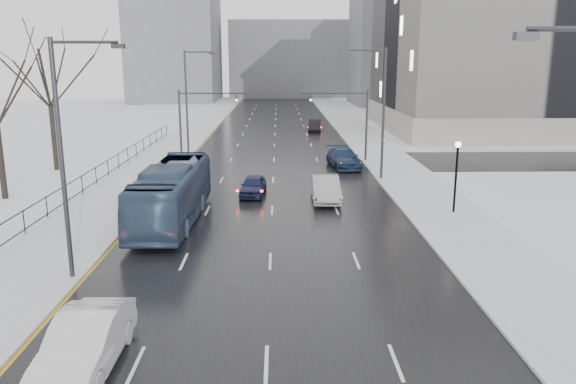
{
  "coord_description": "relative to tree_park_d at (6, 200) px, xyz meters",
  "views": [
    {
      "loc": [
        0.39,
        -2.56,
        9.16
      ],
      "look_at": [
        0.89,
        25.49,
        2.5
      ],
      "focal_mm": 35.0,
      "sensor_mm": 36.0,
      "label": 1
    }
  ],
  "objects": [
    {
      "name": "road",
      "position": [
        17.8,
        26.0,
        0.02
      ],
      "size": [
        16.0,
        150.0,
        0.04
      ],
      "primitive_type": "cube",
      "color": "black",
      "rests_on": "ground"
    },
    {
      "name": "cross_road",
      "position": [
        17.8,
        14.0,
        0.02
      ],
      "size": [
        130.0,
        10.0,
        0.04
      ],
      "primitive_type": "cube",
      "color": "black",
      "rests_on": "ground"
    },
    {
      "name": "sidewalk_left",
      "position": [
        7.3,
        26.0,
        0.08
      ],
      "size": [
        5.0,
        150.0,
        0.16
      ],
      "primitive_type": "cube",
      "color": "silver",
      "rests_on": "ground"
    },
    {
      "name": "sidewalk_right",
      "position": [
        28.3,
        26.0,
        0.08
      ],
      "size": [
        5.0,
        150.0,
        0.16
      ],
      "primitive_type": "cube",
      "color": "silver",
      "rests_on": "ground"
    },
    {
      "name": "park_strip",
      "position": [
        -2.2,
        26.0,
        0.06
      ],
      "size": [
        14.0,
        150.0,
        0.12
      ],
      "primitive_type": "cube",
      "color": "white",
      "rests_on": "ground"
    },
    {
      "name": "tree_park_d",
      "position": [
        0.0,
        0.0,
        0.0
      ],
      "size": [
        8.75,
        8.75,
        12.5
      ],
      "primitive_type": null,
      "color": "black",
      "rests_on": "ground"
    },
    {
      "name": "tree_park_e",
      "position": [
        -0.4,
        10.0,
        0.0
      ],
      "size": [
        9.45,
        9.45,
        13.5
      ],
      "primitive_type": null,
      "color": "black",
      "rests_on": "ground"
    },
    {
      "name": "iron_fence",
      "position": [
        4.8,
        -4.0,
        0.91
      ],
      "size": [
        0.06,
        70.0,
        1.3
      ],
      "color": "black",
      "rests_on": "sidewalk_left"
    },
    {
      "name": "streetlight_r_mid",
      "position": [
        25.97,
        6.0,
        5.62
      ],
      "size": [
        2.95,
        0.25,
        10.0
      ],
      "color": "#2D2D33",
      "rests_on": "ground"
    },
    {
      "name": "streetlight_l_near",
      "position": [
        9.63,
        -14.0,
        5.62
      ],
      "size": [
        2.95,
        0.25,
        10.0
      ],
      "color": "#2D2D33",
      "rests_on": "ground"
    },
    {
      "name": "streetlight_l_far",
      "position": [
        9.63,
        18.0,
        5.62
      ],
      "size": [
        2.95,
        0.25,
        10.0
      ],
      "color": "#2D2D33",
      "rests_on": "ground"
    },
    {
      "name": "lamppost_r_mid",
      "position": [
        28.8,
        -4.0,
        2.94
      ],
      "size": [
        0.36,
        0.36,
        4.28
      ],
      "color": "black",
      "rests_on": "sidewalk_right"
    },
    {
      "name": "mast_signal_right",
      "position": [
        25.13,
        14.0,
        4.11
      ],
      "size": [
        6.1,
        0.33,
        6.5
      ],
      "color": "#2D2D33",
      "rests_on": "ground"
    },
    {
      "name": "mast_signal_left",
      "position": [
        10.47,
        14.0,
        4.11
      ],
      "size": [
        6.1,
        0.33,
        6.5
      ],
      "color": "#2D2D33",
      "rests_on": "ground"
    },
    {
      "name": "no_uturn_sign",
      "position": [
        27.0,
        10.0,
        2.3
      ],
      "size": [
        0.6,
        0.06,
        2.7
      ],
      "color": "#2D2D33",
      "rests_on": "sidewalk_right"
    },
    {
      "name": "civic_building",
      "position": [
        52.8,
        38.0,
        11.21
      ],
      "size": [
        41.0,
        31.0,
        24.8
      ],
      "color": "gray",
      "rests_on": "ground"
    },
    {
      "name": "bldg_far_right",
      "position": [
        45.8,
        81.0,
        11.0
      ],
      "size": [
        24.0,
        20.0,
        22.0
      ],
      "primitive_type": "cube",
      "color": "slate",
      "rests_on": "ground"
    },
    {
      "name": "bldg_far_left",
      "position": [
        -4.2,
        91.0,
        14.0
      ],
      "size": [
        18.0,
        22.0,
        28.0
      ],
      "primitive_type": "cube",
      "color": "slate",
      "rests_on": "ground"
    },
    {
      "name": "bldg_far_center",
      "position": [
        21.8,
        106.0,
        9.0
      ],
      "size": [
        30.0,
        18.0,
        18.0
      ],
      "primitive_type": "cube",
      "color": "slate",
      "rests_on": "ground"
    },
    {
      "name": "sedan_left_near",
      "position": [
        12.39,
        -21.19,
        0.89
      ],
      "size": [
        1.84,
        5.15,
        1.69
      ],
      "primitive_type": "imported",
      "rotation": [
        0.0,
        0.0,
        -0.01
      ],
      "color": "silver",
      "rests_on": "road"
    },
    {
      "name": "bus",
      "position": [
        12.12,
        -5.28,
        1.7
      ],
      "size": [
        3.0,
        11.94,
        3.31
      ],
      "primitive_type": "imported",
      "rotation": [
        0.0,
        0.0,
        -0.02
      ],
      "color": "#364B69",
      "rests_on": "road"
    },
    {
      "name": "sedan_center_near",
      "position": [
        16.47,
        0.93,
        0.72
      ],
      "size": [
        1.91,
        4.08,
        1.35
      ],
      "primitive_type": "imported",
      "rotation": [
        0.0,
        0.0,
        -0.08
      ],
      "color": "#161C42",
      "rests_on": "road"
    },
    {
      "name": "sedan_right_near",
      "position": [
        21.3,
        -0.67,
        0.87
      ],
      "size": [
        1.79,
        5.03,
        1.65
      ],
      "primitive_type": "imported",
      "rotation": [
        0.0,
        0.0,
        -0.01
      ],
      "color": "#9A9A9E",
      "rests_on": "road"
    },
    {
      "name": "sedan_right_far",
      "position": [
        23.86,
        11.03,
        0.84
      ],
      "size": [
        3.0,
        5.79,
        1.61
      ],
      "primitive_type": "imported",
      "rotation": [
        0.0,
        0.0,
        0.14
      ],
      "color": "#172A46",
      "rests_on": "road"
    },
    {
      "name": "sedan_right_distant",
      "position": [
        22.97,
        36.01,
        0.78
      ],
      "size": [
        1.96,
        4.63,
        1.49
      ],
      "primitive_type": "imported",
      "rotation": [
        0.0,
        0.0,
        -0.09
      ],
      "color": "black",
      "rests_on": "road"
    }
  ]
}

